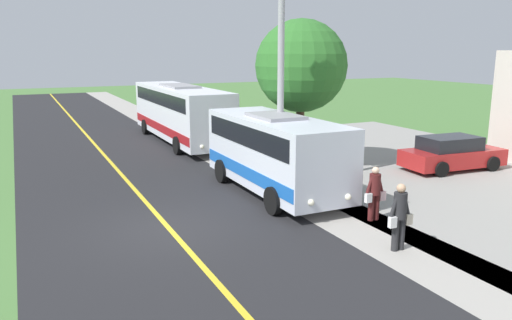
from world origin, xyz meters
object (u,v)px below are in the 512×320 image
object	(u,v)px
pedestrian_waiting	(375,192)
transit_bus_rear	(180,111)
shuttle_bus_front	(275,150)
tree_curbside	(301,66)
pedestrian_with_bags	(400,215)
street_light_pole	(278,60)
parked_car_near	(452,154)

from	to	relation	value
pedestrian_waiting	transit_bus_rear	bearing A→B (deg)	-85.22
shuttle_bus_front	tree_curbside	world-z (taller)	tree_curbside
pedestrian_with_bags	tree_curbside	world-z (taller)	tree_curbside
shuttle_bus_front	tree_curbside	xyz separation A→B (m)	(-2.91, -3.21, 2.80)
tree_curbside	shuttle_bus_front	bearing A→B (deg)	47.79
shuttle_bus_front	pedestrian_waiting	size ratio (longest dim) A/B	4.30
shuttle_bus_front	transit_bus_rear	xyz separation A→B (m)	(-0.03, -11.39, 0.17)
street_light_pole	tree_curbside	xyz separation A→B (m)	(-2.52, -2.63, -0.32)
pedestrian_waiting	street_light_pole	distance (m)	5.97
pedestrian_with_bags	street_light_pole	distance (m)	7.62
transit_bus_rear	pedestrian_with_bags	size ratio (longest dim) A/B	6.20
transit_bus_rear	tree_curbside	world-z (taller)	tree_curbside
transit_bus_rear	pedestrian_waiting	size ratio (longest dim) A/B	6.61
street_light_pole	parked_car_near	xyz separation A→B (m)	(-8.12, 0.67, -4.00)
street_light_pole	parked_car_near	world-z (taller)	street_light_pole
transit_bus_rear	pedestrian_with_bags	bearing A→B (deg)	91.19
pedestrian_with_bags	street_light_pole	world-z (taller)	street_light_pole
pedestrian_with_bags	pedestrian_waiting	world-z (taller)	pedestrian_with_bags
street_light_pole	parked_car_near	distance (m)	9.08
street_light_pole	transit_bus_rear	bearing A→B (deg)	-88.05
shuttle_bus_front	parked_car_near	size ratio (longest dim) A/B	1.57
pedestrian_waiting	street_light_pole	world-z (taller)	street_light_pole
transit_bus_rear	tree_curbside	distance (m)	9.06
transit_bus_rear	pedestrian_waiting	xyz separation A→B (m)	(-1.28, 15.32, -0.85)
transit_bus_rear	pedestrian_with_bags	world-z (taller)	transit_bus_rear
transit_bus_rear	pedestrian_waiting	bearing A→B (deg)	94.78
transit_bus_rear	street_light_pole	world-z (taller)	street_light_pole
shuttle_bus_front	parked_car_near	xyz separation A→B (m)	(-8.52, 0.10, -0.88)
transit_bus_rear	pedestrian_with_bags	xyz separation A→B (m)	(-0.36, 17.45, -0.79)
shuttle_bus_front	tree_curbside	bearing A→B (deg)	-132.21
street_light_pole	tree_curbside	world-z (taller)	street_light_pole
transit_bus_rear	street_light_pole	xyz separation A→B (m)	(-0.37, 10.81, 2.94)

